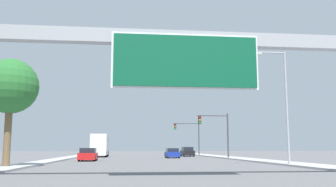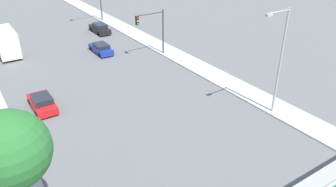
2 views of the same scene
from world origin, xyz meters
name	(u,v)px [view 1 (image 1 of 2)]	position (x,y,z in m)	size (l,w,h in m)	color
sidewalk_right	(215,156)	(11.25, 60.00, 0.07)	(3.00, 120.00, 0.15)	#ADADAD
median_strip_left	(75,156)	(-10.75, 60.00, 0.07)	(2.00, 120.00, 0.15)	#ADADAD
sign_gantry	(185,55)	(0.00, 17.90, 5.98)	(20.30, 0.73, 7.18)	#9EA0A5
car_near_left	(88,155)	(-7.00, 41.98, 0.66)	(1.80, 4.28, 1.40)	red
car_mid_left	(172,153)	(3.50, 52.80, 0.64)	(1.76, 4.49, 1.35)	navy
car_far_left	(187,152)	(7.00, 61.37, 0.72)	(1.81, 4.79, 1.53)	black
truck_box_primary	(100,146)	(-7.00, 59.47, 1.74)	(2.38, 8.21, 3.45)	white
traffic_light_near_intersection	(218,128)	(8.92, 48.00, 3.96)	(4.14, 0.32, 5.87)	#3D3D3F
traffic_light_mid_block	(190,132)	(8.68, 68.00, 4.16)	(4.86, 0.32, 6.10)	#3D3D3F
palm_tree_background	(10,87)	(-11.30, 28.04, 5.82)	(4.01, 4.01, 7.89)	brown
street_lamp_right	(283,97)	(10.04, 29.75, 5.58)	(2.70, 0.28, 9.53)	#9EA0A5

